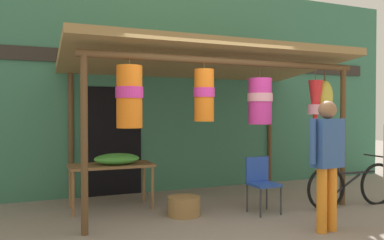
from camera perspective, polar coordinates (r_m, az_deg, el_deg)
The scene contains 9 objects.
ground_plane at distance 5.43m, azimuth 3.22°, elevation -15.21°, with size 30.00×30.00×0.00m, color gray.
shop_facade at distance 7.51m, azimuth -4.79°, elevation 5.04°, with size 11.12×0.29×4.08m.
market_stall_canopy at distance 6.33m, azimuth 2.26°, elevation 7.36°, with size 4.64×2.64×2.57m.
display_table at distance 6.19m, azimuth -12.07°, elevation -7.23°, with size 1.30×0.65×0.71m.
flower_heap_on_table at distance 6.13m, azimuth -11.09°, elevation -5.74°, with size 0.71×0.50×0.17m.
folding_chair at distance 5.96m, azimuth 10.33°, elevation -8.80°, with size 0.41×0.41×0.84m.
wicker_basket_by_table at distance 5.76m, azimuth -1.23°, elevation -12.83°, with size 0.49×0.49×0.28m, color olive.
parked_bicycle at distance 6.75m, azimuth 23.00°, elevation -9.02°, with size 1.75×0.44×0.92m.
vendor_in_orange at distance 5.15m, azimuth 19.66°, elevation -4.90°, with size 0.59×0.26×1.68m.
Camera 1 is at (-2.22, -4.72, 1.53)m, focal length 35.44 mm.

